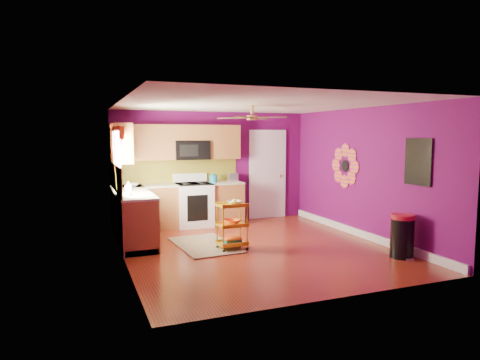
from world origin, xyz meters
name	(u,v)px	position (x,y,z in m)	size (l,w,h in m)	color
ground	(256,248)	(0.00, 0.00, 0.00)	(5.00, 5.00, 0.00)	maroon
room_envelope	(258,155)	(0.03, 0.00, 1.63)	(4.54, 5.04, 2.52)	#5E0A54
lower_cabinets	(160,211)	(-1.35, 1.82, 0.43)	(2.81, 2.31, 0.94)	brown
electric_range	(194,204)	(-0.55, 2.17, 0.48)	(0.76, 0.66, 1.13)	white
upper_cabinetry	(161,144)	(-1.24, 2.17, 1.80)	(2.80, 2.30, 1.26)	brown
left_window	(117,149)	(-2.22, 1.05, 1.74)	(0.08, 1.35, 1.08)	white
panel_door	(267,175)	(1.35, 2.47, 1.02)	(0.95, 0.11, 2.15)	white
right_wall_art	(375,164)	(2.23, -0.34, 1.44)	(0.04, 2.74, 1.04)	black
ceiling_fan	(252,117)	(0.00, 0.20, 2.29)	(1.01, 1.01, 0.26)	#BF8C3F
shag_rug	(205,245)	(-0.80, 0.48, 0.01)	(0.94, 1.54, 0.02)	black
rolling_cart	(232,224)	(-0.43, 0.05, 0.46)	(0.50, 0.38, 0.89)	gold
trash_can	(402,236)	(1.97, -1.39, 0.35)	(0.46, 0.46, 0.71)	black
teal_kettle	(213,178)	(-0.08, 2.20, 1.02)	(0.18, 0.18, 0.21)	#12708C
toaster	(233,177)	(0.40, 2.28, 1.03)	(0.22, 0.15, 0.18)	beige
soap_bottle_a	(129,186)	(-2.01, 1.30, 1.03)	(0.08, 0.09, 0.19)	#EA3F72
soap_bottle_b	(128,186)	(-2.02, 1.36, 1.03)	(0.14, 0.14, 0.17)	white
counter_dish	(132,185)	(-1.86, 2.03, 0.97)	(0.27, 0.27, 0.07)	white
counter_cup	(129,193)	(-2.07, 0.74, 0.98)	(0.11, 0.11, 0.09)	white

